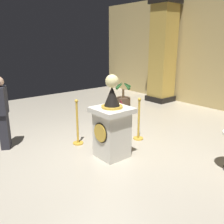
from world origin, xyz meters
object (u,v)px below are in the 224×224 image
Objects in this scene: pedestal_clock at (112,126)px; stanchion_near at (139,125)px; stanchion_far at (78,129)px; bystander_guest at (2,112)px; potted_palm_left at (123,101)px.

stanchion_near is at bearing 105.82° from pedestal_clock.
bystander_guest reaches higher than stanchion_far.
pedestal_clock is at bearing -45.53° from potted_palm_left.
stanchion_far is at bearing -168.75° from pedestal_clock.
pedestal_clock is 1.05m from stanchion_far.
potted_palm_left is at bearing 119.67° from stanchion_far.
pedestal_clock is at bearing 11.25° from stanchion_far.
stanchion_near is 3.07m from bystander_guest.
stanchion_far is at bearing -60.33° from potted_palm_left.
pedestal_clock is 3.77m from potted_palm_left.
pedestal_clock is 1.17m from stanchion_near.
stanchion_far reaches higher than stanchion_near.
pedestal_clock is 1.06× the size of bystander_guest.
bystander_guest is (0.81, -4.22, 0.56)m from potted_palm_left.
bystander_guest is (-1.82, -1.54, 0.18)m from pedestal_clock.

